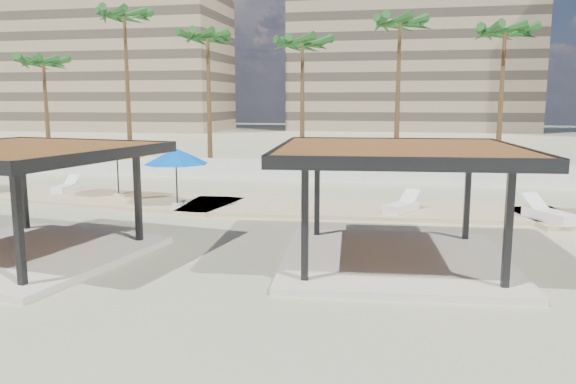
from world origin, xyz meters
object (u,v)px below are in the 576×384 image
pavilion_central (397,194)px  lounger_c (549,215)px  lounger_b (402,207)px  pavilion_west (20,192)px  lounger_a (66,187)px

pavilion_central → lounger_c: pavilion_central is taller
pavilion_central → lounger_b: bearing=83.7°
pavilion_west → lounger_a: (-5.66, 10.80, -1.68)m
lounger_b → lounger_c: 5.59m
pavilion_west → lounger_b: size_ratio=3.47×
pavilion_central → pavilion_west: (-11.06, -1.70, -0.04)m
pavilion_west → lounger_a: pavilion_west is taller
pavilion_central → lounger_a: pavilion_central is taller
lounger_a → lounger_b: bearing=-100.6°
lounger_b → pavilion_central: bearing=-154.5°
pavilion_central → lounger_c: bearing=43.3°
pavilion_west → lounger_b: (11.18, 8.81, -1.65)m
lounger_b → pavilion_west: bearing=154.7°
lounger_b → lounger_c: (5.55, -0.68, 0.02)m
lounger_a → lounger_c: (22.39, -2.67, 0.05)m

